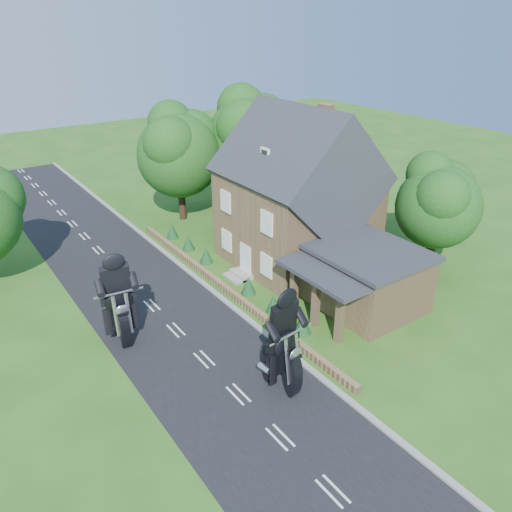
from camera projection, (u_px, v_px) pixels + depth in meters
ground at (204, 359)px, 23.96m from camera, size 120.00×120.00×0.00m
road at (204, 359)px, 23.96m from camera, size 7.00×80.00×0.02m
kerb at (266, 333)px, 25.82m from camera, size 0.30×80.00×0.12m
garden_wall at (225, 288)px, 29.78m from camera, size 0.30×22.00×0.40m
house at (297, 198)px, 31.90m from camera, size 9.54×8.64×10.24m
annex at (365, 278)px, 27.69m from camera, size 7.05×5.94×3.44m
tree_annex_side at (441, 198)px, 30.83m from camera, size 5.64×5.20×7.48m
tree_house_right at (340, 162)px, 36.63m from camera, size 6.51×6.00×8.40m
tree_behind_house at (254, 133)px, 40.45m from camera, size 7.81×7.20×10.08m
tree_behind_left at (183, 147)px, 38.28m from camera, size 6.94×6.40×9.16m
shrub_a at (303, 324)px, 25.72m from camera, size 0.90×0.90×1.10m
shrub_b at (274, 303)px, 27.56m from camera, size 0.90×0.90×1.10m
shrub_c at (248, 285)px, 29.40m from camera, size 0.90×0.90×1.10m
shrub_d at (206, 255)px, 33.09m from camera, size 0.90×0.90×1.10m
shrub_e at (188, 242)px, 34.93m from camera, size 0.90×0.90×1.10m
shrub_f at (172, 231)px, 36.77m from camera, size 0.90×0.90×1.10m
motorcycle_lead at (282, 374)px, 21.83m from camera, size 0.61×1.68×1.52m
motorcycle_follow at (122, 328)px, 25.05m from camera, size 0.61×1.63×1.48m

